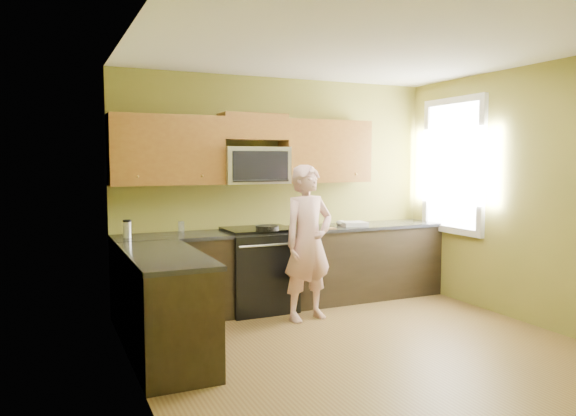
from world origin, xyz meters
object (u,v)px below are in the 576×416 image
woman (308,243)px  butter_tub (307,230)px  travel_mug (127,238)px  stove (259,269)px  frying_pan (267,230)px  microwave (254,184)px

woman → butter_tub: bearing=54.9°
travel_mug → butter_tub: bearing=-5.0°
woman → butter_tub: size_ratio=13.03×
stove → frying_pan: bearing=-88.8°
frying_pan → butter_tub: 0.54m
microwave → travel_mug: 1.54m
frying_pan → woman: bearing=-24.1°
frying_pan → butter_tub: bearing=26.4°
frying_pan → butter_tub: (0.53, 0.09, -0.03)m
woman → travel_mug: size_ratio=9.00×
woman → microwave: bearing=107.3°
stove → frying_pan: (0.01, -0.26, 0.47)m
stove → butter_tub: (0.54, -0.17, 0.45)m
travel_mug → stove: bearing=-0.3°
frying_pan → travel_mug: travel_mug is taller
frying_pan → travel_mug: 1.47m
stove → microwave: size_ratio=1.25×
microwave → butter_tub: (0.54, -0.29, -0.53)m
frying_pan → butter_tub: frying_pan is taller
woman → butter_tub: 0.44m
butter_tub → travel_mug: 1.99m
woman → travel_mug: (-1.80, 0.56, 0.09)m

